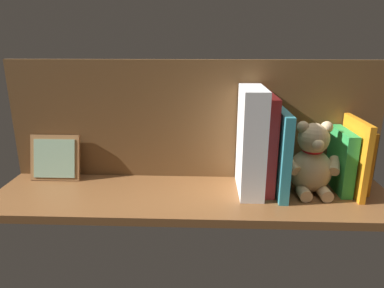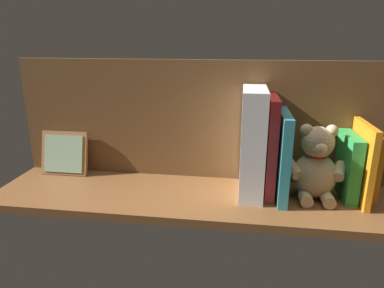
{
  "view_description": "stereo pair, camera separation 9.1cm",
  "coord_description": "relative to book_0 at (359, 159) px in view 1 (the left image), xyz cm",
  "views": [
    {
      "loc": [
        -3.49,
        87.32,
        41.26
      ],
      "look_at": [
        0.0,
        0.0,
        14.13
      ],
      "focal_mm": 32.31,
      "sensor_mm": 36.0,
      "label": 1
    },
    {
      "loc": [
        -12.59,
        86.48,
        41.26
      ],
      "look_at": [
        0.0,
        0.0,
        14.13
      ],
      "focal_mm": 32.31,
      "sensor_mm": 36.0,
      "label": 2
    }
  ],
  "objects": [
    {
      "name": "ground_plane",
      "position": [
        46.64,
        5.25,
        -9.83
      ],
      "size": [
        109.27,
        29.44,
        2.2
      ],
      "primitive_type": "cube",
      "color": "brown"
    },
    {
      "name": "shelf_back_panel",
      "position": [
        46.64,
        -7.22,
        8.89
      ],
      "size": [
        109.27,
        1.5,
        35.23
      ],
      "primitive_type": "cube",
      "color": "brown",
      "rests_on": "ground_plane"
    },
    {
      "name": "book_0",
      "position": [
        0.0,
        0.0,
        0.0
      ],
      "size": [
        2.71,
        12.14,
        17.46
      ],
      "primitive_type": "cube",
      "color": "orange",
      "rests_on": "ground_plane"
    },
    {
      "name": "book_1",
      "position": [
        2.63,
        2.36,
        1.53
      ],
      "size": [
        1.56,
        16.87,
        20.51
      ],
      "primitive_type": "cube",
      "color": "orange",
      "rests_on": "ground_plane"
    },
    {
      "name": "book_2",
      "position": [
        5.44,
        0.99,
        -0.17
      ],
      "size": [
        3.23,
        14.12,
        17.15
      ],
      "primitive_type": "cube",
      "rotation": [
        0.0,
        0.01,
        0.0
      ],
      "color": "green",
      "rests_on": "ground_plane"
    },
    {
      "name": "teddy_bear",
      "position": [
        14.13,
        3.1,
        0.1
      ],
      "size": [
        16.28,
        12.79,
        20.06
      ],
      "rotation": [
        0.0,
        0.0,
        0.02
      ],
      "color": "#D1B284",
      "rests_on": "ground_plane"
    },
    {
      "name": "book_3",
      "position": [
        22.88,
        3.1,
        2.74
      ],
      "size": [
        2.44,
        18.34,
        22.95
      ],
      "primitive_type": "cube",
      "color": "teal",
      "rests_on": "ground_plane"
    },
    {
      "name": "book_4",
      "position": [
        25.86,
        1.43,
        4.55
      ],
      "size": [
        2.55,
        15.0,
        26.56
      ],
      "primitive_type": "cube",
      "color": "red",
      "rests_on": "ground_plane"
    },
    {
      "name": "dictionary_thick_white",
      "position": [
        30.74,
        2.66,
        5.67
      ],
      "size": [
        6.22,
        17.26,
        28.81
      ],
      "primitive_type": "cube",
      "color": "white",
      "rests_on": "ground_plane"
    },
    {
      "name": "picture_frame_leaning",
      "position": [
        88.12,
        -3.34,
        -2.12
      ],
      "size": [
        14.69,
        4.79,
        13.54
      ],
      "color": "#9E6B3D",
      "rests_on": "ground_plane"
    }
  ]
}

